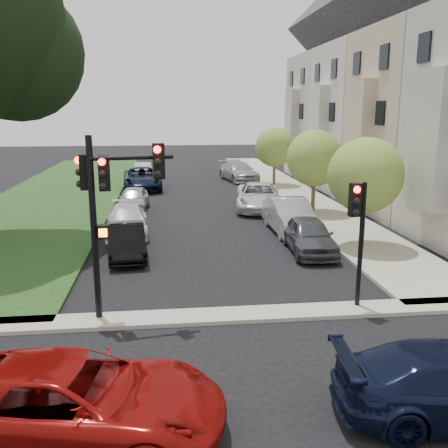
{
  "coord_description": "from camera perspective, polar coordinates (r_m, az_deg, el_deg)",
  "views": [
    {
      "loc": [
        -1.86,
        -10.95,
        5.73
      ],
      "look_at": [
        0.0,
        5.0,
        2.0
      ],
      "focal_mm": 40.0,
      "sensor_mm": 36.0,
      "label": 1
    }
  ],
  "objects": [
    {
      "name": "car_parked_0",
      "position": [
        20.48,
        9.71,
        -1.29
      ],
      "size": [
        1.88,
        4.27,
        1.43
      ],
      "primitive_type": "imported",
      "rotation": [
        0.0,
        0.0,
        -0.05
      ],
      "color": "#3F4247",
      "rests_on": "ground"
    },
    {
      "name": "car_parked_6",
      "position": [
        23.51,
        -11.06,
        0.4
      ],
      "size": [
        2.12,
        4.7,
        1.34
      ],
      "primitive_type": "imported",
      "rotation": [
        0.0,
        0.0,
        0.06
      ],
      "color": "silver",
      "rests_on": "ground"
    },
    {
      "name": "house_c",
      "position": [
        36.86,
        16.73,
        14.41
      ],
      "size": [
        7.7,
        7.55,
        15.97
      ],
      "color": "#9A9A9A",
      "rests_on": "ground"
    },
    {
      "name": "car_parked_2",
      "position": [
        28.93,
        3.97,
        3.15
      ],
      "size": [
        3.31,
        5.78,
        1.52
      ],
      "primitive_type": "imported",
      "rotation": [
        0.0,
        0.0,
        -0.15
      ],
      "color": "silver",
      "rests_on": "ground"
    },
    {
      "name": "grass_strip",
      "position": [
        36.12,
        -18.0,
        3.4
      ],
      "size": [
        8.0,
        44.0,
        0.12
      ],
      "primitive_type": "cube",
      "color": "black",
      "rests_on": "ground"
    },
    {
      "name": "car_parked_8",
      "position": [
        36.65,
        -9.33,
        5.16
      ],
      "size": [
        3.04,
        5.88,
        1.58
      ],
      "primitive_type": "imported",
      "rotation": [
        0.0,
        0.0,
        0.07
      ],
      "color": "black",
      "rests_on": "ground"
    },
    {
      "name": "car_parked_9",
      "position": [
        42.48,
        -9.22,
        6.03
      ],
      "size": [
        1.75,
        4.03,
        1.29
      ],
      "primitive_type": "imported",
      "rotation": [
        0.0,
        0.0,
        0.1
      ],
      "color": "silver",
      "rests_on": "ground"
    },
    {
      "name": "sidewalk_cross",
      "position": [
        14.26,
        1.42,
        -10.36
      ],
      "size": [
        60.0,
        1.0,
        0.12
      ],
      "primitive_type": "cube",
      "color": "#9F9B7F",
      "rests_on": "ground"
    },
    {
      "name": "sidewalk_right",
      "position": [
        36.44,
        7.12,
        4.02
      ],
      "size": [
        3.5,
        44.0,
        0.12
      ],
      "primitive_type": "cube",
      "color": "#9F9B7F",
      "rests_on": "ground"
    },
    {
      "name": "small_tree_a",
      "position": [
        21.16,
        15.86,
        5.37
      ],
      "size": [
        3.08,
        3.08,
        4.62
      ],
      "color": "#3C3221",
      "rests_on": "ground"
    },
    {
      "name": "house_d",
      "position": [
        43.86,
        12.79,
        14.33
      ],
      "size": [
        7.7,
        7.55,
        15.97
      ],
      "color": "#B2A796",
      "rests_on": "ground"
    },
    {
      "name": "small_tree_b",
      "position": [
        27.8,
        10.32,
        7.38
      ],
      "size": [
        3.08,
        3.08,
        4.62
      ],
      "color": "#3C3221",
      "rests_on": "ground"
    },
    {
      "name": "traffic_signal_main",
      "position": [
        13.46,
        -13.16,
        3.18
      ],
      "size": [
        2.48,
        0.65,
        5.07
      ],
      "color": "black",
      "rests_on": "ground"
    },
    {
      "name": "house_b",
      "position": [
        30.09,
        22.48,
        14.41
      ],
      "size": [
        7.7,
        7.55,
        15.97
      ],
      "color": "tan",
      "rests_on": "ground"
    },
    {
      "name": "small_tree_c",
      "position": [
        37.6,
        5.81,
        8.73
      ],
      "size": [
        2.93,
        2.93,
        4.4
      ],
      "color": "#3C3221",
      "rests_on": "ground"
    },
    {
      "name": "car_cross_near",
      "position": [
        9.59,
        -17.05,
        -18.81
      ],
      "size": [
        5.73,
        3.26,
        1.51
      ],
      "primitive_type": "imported",
      "rotation": [
        0.0,
        0.0,
        1.43
      ],
      "color": "maroon",
      "rests_on": "ground"
    },
    {
      "name": "car_parked_5",
      "position": [
        19.95,
        -11.06,
        -1.9
      ],
      "size": [
        1.76,
        4.1,
        1.32
      ],
      "primitive_type": "imported",
      "rotation": [
        0.0,
        0.0,
        0.09
      ],
      "color": "black",
      "rests_on": "ground"
    },
    {
      "name": "car_parked_1",
      "position": [
        23.66,
        7.52,
        0.95
      ],
      "size": [
        1.81,
        4.91,
        1.61
      ],
      "primitive_type": "imported",
      "rotation": [
        0.0,
        0.0,
        0.02
      ],
      "color": "#999BA0",
      "rests_on": "ground"
    },
    {
      "name": "traffic_signal_secondary",
      "position": [
        14.52,
        15.06,
        0.2
      ],
      "size": [
        0.49,
        0.4,
        3.74
      ],
      "color": "black",
      "rests_on": "ground"
    },
    {
      "name": "ground",
      "position": [
        12.49,
        2.74,
        -14.23
      ],
      "size": [
        140.0,
        140.0,
        0.0
      ],
      "primitive_type": "plane",
      "color": "black",
      "rests_on": "ground"
    },
    {
      "name": "car_parked_7",
      "position": [
        29.1,
        -10.3,
        2.85
      ],
      "size": [
        1.77,
        4.0,
        1.34
      ],
      "primitive_type": "imported",
      "rotation": [
        0.0,
        0.0,
        -0.05
      ],
      "color": "#999BA0",
      "rests_on": "ground"
    },
    {
      "name": "car_parked_4",
      "position": [
        40.55,
        1.69,
        6.03
      ],
      "size": [
        3.12,
        5.58,
        1.53
      ],
      "primitive_type": "imported",
      "rotation": [
        0.0,
        0.0,
        0.2
      ],
      "color": "#999BA0",
      "rests_on": "ground"
    }
  ]
}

